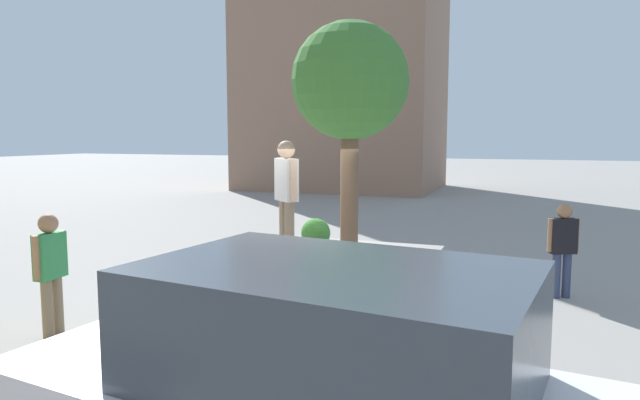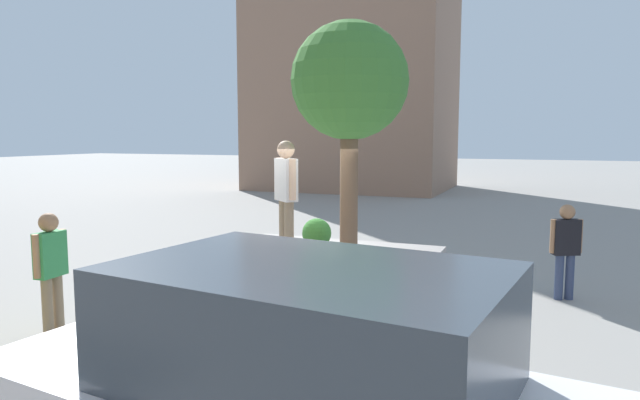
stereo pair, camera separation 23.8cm
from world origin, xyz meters
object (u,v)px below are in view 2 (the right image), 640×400
(skateboard, at_px, (287,255))
(skateboarder, at_px, (286,189))
(bystander_watching, at_px, (51,264))
(plaza_tree, at_px, (350,84))
(passerby_with_bag, at_px, (566,245))
(planter_ledge, at_px, (320,278))

(skateboard, bearing_deg, skateboarder, 75.96)
(skateboarder, distance_m, bystander_watching, 3.50)
(plaza_tree, distance_m, passerby_with_bag, 4.44)
(passerby_with_bag, relative_size, bystander_watching, 0.95)
(skateboarder, relative_size, bystander_watching, 1.07)
(skateboarder, bearing_deg, planter_ledge, -132.83)
(planter_ledge, distance_m, skateboarder, 1.60)
(skateboarder, bearing_deg, skateboard, -104.04)
(skateboarder, height_order, bystander_watching, skateboarder)
(planter_ledge, height_order, skateboarder, skateboarder)
(planter_ledge, height_order, bystander_watching, bystander_watching)
(plaza_tree, relative_size, bystander_watching, 2.20)
(plaza_tree, relative_size, skateboard, 4.50)
(skateboarder, height_order, passerby_with_bag, skateboarder)
(skateboard, xyz_separation_m, passerby_with_bag, (-4.10, -2.05, 0.09))
(plaza_tree, xyz_separation_m, skateboard, (0.92, 0.33, -2.66))
(skateboard, distance_m, skateboarder, 1.04)
(planter_ledge, distance_m, plaza_tree, 3.15)
(passerby_with_bag, bearing_deg, skateboarder, 26.55)
(skateboarder, xyz_separation_m, bystander_watching, (2.45, 2.34, -0.91))
(skateboard, xyz_separation_m, skateboarder, (0.00, 0.00, 1.04))
(planter_ledge, bearing_deg, skateboard, 47.17)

